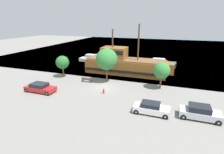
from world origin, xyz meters
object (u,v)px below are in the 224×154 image
(fire_hydrant, at_px, (104,91))
(bench_promenade_east, at_px, (87,80))
(moored_boat_dockside, at_px, (160,63))
(moored_boat_outer, at_px, (93,59))
(pirate_ship, at_px, (125,64))
(parked_car_curb_rear, at_px, (40,88))
(parked_car_curb_mid, at_px, (151,108))
(parked_car_curb_front, at_px, (200,112))

(fire_hydrant, bearing_deg, bench_promenade_east, 142.24)
(moored_boat_dockside, height_order, fire_hydrant, moored_boat_dockside)
(moored_boat_outer, bearing_deg, bench_promenade_east, -69.17)
(moored_boat_dockside, relative_size, fire_hydrant, 9.04)
(pirate_ship, relative_size, parked_car_curb_rear, 3.74)
(moored_boat_dockside, xyz_separation_m, fire_hydrant, (-6.71, -19.56, -0.29))
(moored_boat_outer, distance_m, parked_car_curb_mid, 28.75)
(pirate_ship, distance_m, moored_boat_outer, 13.12)
(moored_boat_outer, bearing_deg, fire_hydrant, -60.81)
(moored_boat_dockside, relative_size, parked_car_curb_mid, 1.66)
(parked_car_curb_mid, distance_m, bench_promenade_east, 14.28)
(parked_car_curb_rear, bearing_deg, moored_boat_dockside, 53.89)
(moored_boat_outer, relative_size, parked_car_curb_mid, 1.86)
(bench_promenade_east, bearing_deg, moored_boat_dockside, 54.19)
(pirate_ship, xyz_separation_m, parked_car_curb_mid, (7.36, -14.85, -1.24))
(moored_boat_dockside, relative_size, bench_promenade_east, 3.79)
(pirate_ship, relative_size, moored_boat_outer, 2.27)
(moored_boat_outer, bearing_deg, parked_car_curb_mid, -51.22)
(fire_hydrant, xyz_separation_m, bench_promenade_east, (-4.75, 3.68, 0.03))
(parked_car_curb_front, distance_m, fire_hydrant, 13.12)
(parked_car_curb_rear, bearing_deg, pirate_ship, 55.17)
(parked_car_curb_mid, bearing_deg, bench_promenade_east, 149.19)
(parked_car_curb_front, bearing_deg, moored_boat_outer, 136.90)
(moored_boat_outer, bearing_deg, pirate_ship, -35.39)
(parked_car_curb_front, bearing_deg, moored_boat_dockside, 105.04)
(moored_boat_dockside, bearing_deg, bench_promenade_east, -125.81)
(pirate_ship, height_order, bench_promenade_east, pirate_ship)
(fire_hydrant, bearing_deg, parked_car_curb_rear, -164.57)
(parked_car_curb_front, bearing_deg, pirate_ship, 131.61)
(parked_car_curb_mid, relative_size, bench_promenade_east, 2.28)
(parked_car_curb_front, relative_size, bench_promenade_east, 2.38)
(bench_promenade_east, bearing_deg, parked_car_curb_mid, -30.81)
(moored_boat_outer, relative_size, parked_car_curb_front, 1.79)
(pirate_ship, xyz_separation_m, bench_promenade_east, (-4.90, -7.54, -1.50))
(parked_car_curb_mid, distance_m, parked_car_curb_rear, 17.01)
(parked_car_curb_front, xyz_separation_m, fire_hydrant, (-12.77, 2.99, -0.37))
(moored_boat_outer, xyz_separation_m, bench_promenade_east, (5.74, -15.10, -0.23))
(parked_car_curb_front, xyz_separation_m, parked_car_curb_rear, (-22.23, 0.38, -0.09))
(pirate_ship, bearing_deg, bench_promenade_east, -123.04)
(pirate_ship, height_order, parked_car_curb_rear, pirate_ship)
(pirate_ship, bearing_deg, parked_car_curb_front, -48.39)
(pirate_ship, xyz_separation_m, moored_boat_outer, (-10.64, 7.56, -1.26))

